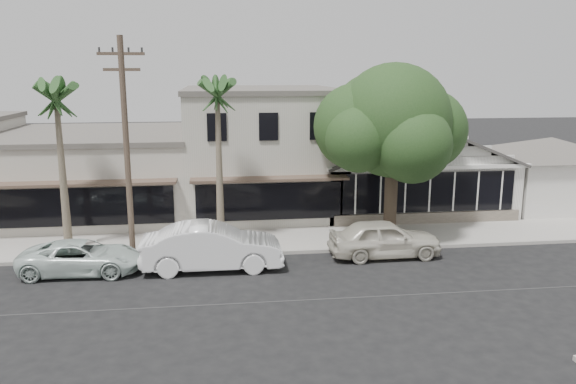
{
  "coord_description": "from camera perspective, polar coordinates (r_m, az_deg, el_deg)",
  "views": [
    {
      "loc": [
        -5.38,
        -17.69,
        7.67
      ],
      "look_at": [
        -2.39,
        6.0,
        2.48
      ],
      "focal_mm": 35.0,
      "sensor_mm": 36.0,
      "label": 1
    }
  ],
  "objects": [
    {
      "name": "ground",
      "position": [
        20.01,
        9.13,
        -10.44
      ],
      "size": [
        140.0,
        140.0,
        0.0
      ],
      "primitive_type": "plane",
      "color": "black",
      "rests_on": "ground"
    },
    {
      "name": "sidewalk_north",
      "position": [
        25.72,
        -12.76,
        -5.23
      ],
      "size": [
        90.0,
        3.5,
        0.15
      ],
      "primitive_type": "cube",
      "color": "#9E9991",
      "rests_on": "ground"
    },
    {
      "name": "corner_shop",
      "position": [
        32.29,
        11.68,
        3.0
      ],
      "size": [
        10.4,
        8.6,
        5.1
      ],
      "color": "white",
      "rests_on": "ground"
    },
    {
      "name": "side_cottage",
      "position": [
        35.14,
        24.88,
        1.0
      ],
      "size": [
        6.0,
        6.0,
        3.0
      ],
      "primitive_type": "cube",
      "color": "white",
      "rests_on": "ground"
    },
    {
      "name": "row_building_near",
      "position": [
        31.59,
        -2.8,
        4.2
      ],
      "size": [
        8.0,
        10.0,
        6.5
      ],
      "primitive_type": "cube",
      "color": "#BCB6AA",
      "rests_on": "ground"
    },
    {
      "name": "row_building_midnear",
      "position": [
        32.36,
        -18.88,
        1.68
      ],
      "size": [
        10.0,
        10.0,
        4.2
      ],
      "primitive_type": "cube",
      "color": "#B8B2A5",
      "rests_on": "ground"
    },
    {
      "name": "utility_pole",
      "position": [
        23.35,
        -16.1,
        4.69
      ],
      "size": [
        1.8,
        0.24,
        9.0
      ],
      "color": "brown",
      "rests_on": "ground"
    },
    {
      "name": "car_0",
      "position": [
        23.88,
        9.78,
        -4.67
      ],
      "size": [
        4.68,
        1.94,
        1.59
      ],
      "primitive_type": "imported",
      "rotation": [
        0.0,
        0.0,
        1.58
      ],
      "color": "beige",
      "rests_on": "ground"
    },
    {
      "name": "car_1",
      "position": [
        22.27,
        -7.72,
        -5.54
      ],
      "size": [
        5.5,
        1.92,
        1.81
      ],
      "primitive_type": "imported",
      "rotation": [
        0.0,
        0.0,
        1.57
      ],
      "color": "white",
      "rests_on": "ground"
    },
    {
      "name": "car_2",
      "position": [
        23.13,
        -20.25,
        -6.23
      ],
      "size": [
        4.65,
        2.29,
        1.27
      ],
      "primitive_type": "imported",
      "rotation": [
        0.0,
        0.0,
        1.53
      ],
      "color": "silver",
      "rests_on": "ground"
    },
    {
      "name": "shade_tree",
      "position": [
        26.09,
        10.39,
        6.83
      ],
      "size": [
        7.25,
        6.55,
        8.04
      ],
      "rotation": [
        0.0,
        0.0,
        -0.17
      ],
      "color": "#4D3F2E",
      "rests_on": "ground"
    },
    {
      "name": "palm_east",
      "position": [
        24.08,
        -7.2,
        9.82
      ],
      "size": [
        3.13,
        3.13,
        7.8
      ],
      "color": "#726651",
      "rests_on": "ground"
    },
    {
      "name": "palm_mid",
      "position": [
        25.03,
        -22.51,
        8.88
      ],
      "size": [
        3.28,
        3.28,
        7.73
      ],
      "color": "#726651",
      "rests_on": "ground"
    }
  ]
}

